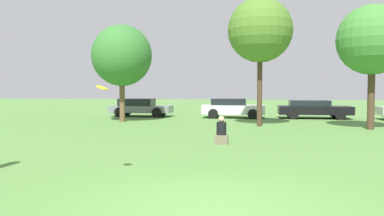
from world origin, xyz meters
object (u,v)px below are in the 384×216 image
at_px(tree_1, 260,31).
at_px(frisbee, 102,88).
at_px(tree_2, 372,40).
at_px(bystander_sitting, 221,133).
at_px(parked_car_white, 232,108).
at_px(parked_car_black, 313,109).
at_px(parked_car_grey, 140,107).
at_px(tree_0, 122,56).

bearing_deg(tree_1, frisbee, -105.37).
bearing_deg(tree_2, bystander_sitting, -136.76).
distance_m(frisbee, tree_2, 14.35).
height_order(tree_2, parked_car_white, tree_2).
relative_size(bystander_sitting, parked_car_black, 0.22).
bearing_deg(parked_car_grey, bystander_sitting, -62.47).
distance_m(frisbee, parked_car_white, 17.65).
bearing_deg(parked_car_grey, parked_car_black, -0.19).
distance_m(bystander_sitting, parked_car_grey, 14.02).
relative_size(frisbee, tree_1, 0.04).
xyz_separation_m(parked_car_white, parked_car_black, (5.04, 0.37, -0.03)).
distance_m(parked_car_white, parked_car_black, 5.06).
bearing_deg(tree_2, parked_car_black, 104.99).
relative_size(tree_0, parked_car_grey, 1.33).
relative_size(tree_0, parked_car_black, 1.23).
relative_size(frisbee, parked_car_white, 0.06).
bearing_deg(tree_1, bystander_sitting, -100.88).
relative_size(bystander_sitting, parked_car_white, 0.24).
xyz_separation_m(tree_1, parked_car_grey, (-7.93, 5.65, -4.12)).
distance_m(bystander_sitting, tree_0, 10.99).
distance_m(tree_1, tree_2, 5.16).
height_order(tree_0, tree_1, tree_1).
height_order(frisbee, tree_2, tree_2).
bearing_deg(bystander_sitting, parked_car_grey, 118.26).
bearing_deg(parked_car_black, parked_car_white, -176.51).
bearing_deg(frisbee, tree_0, 107.74).
height_order(parked_car_grey, parked_car_white, parked_car_white).
bearing_deg(parked_car_black, tree_2, -75.74).
xyz_separation_m(frisbee, tree_2, (8.41, 11.42, 2.18)).
height_order(tree_1, parked_car_white, tree_1).
xyz_separation_m(bystander_sitting, parked_car_grey, (-6.64, 12.35, 0.25)).
bearing_deg(tree_2, tree_0, 169.91).
xyz_separation_m(frisbee, parked_car_grey, (-4.59, 17.79, -1.28)).
xyz_separation_m(tree_0, tree_1, (7.72, -1.55, 1.02)).
bearing_deg(parked_car_black, tree_0, -159.94).
distance_m(tree_0, tree_1, 7.94).
bearing_deg(parked_car_white, tree_1, -73.16).
bearing_deg(tree_1, tree_2, -8.09).
xyz_separation_m(frisbee, tree_0, (-4.38, 13.70, 1.82)).
distance_m(tree_2, parked_car_grey, 14.88).
height_order(tree_1, parked_car_black, tree_1).
bearing_deg(parked_car_grey, tree_2, -26.83).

